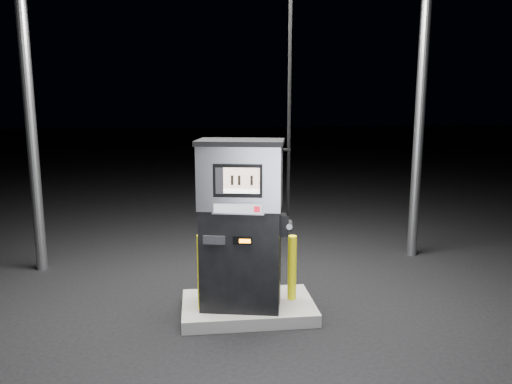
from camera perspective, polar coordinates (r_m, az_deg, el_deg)
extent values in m
plane|color=black|center=(6.33, -0.91, -13.69)|extent=(80.00, 80.00, 0.00)
cube|color=slate|center=(6.29, -0.91, -13.07)|extent=(1.60, 1.00, 0.15)
cylinder|color=gray|center=(8.10, -24.37, 7.19)|extent=(0.16, 0.16, 4.50)
cylinder|color=gray|center=(8.54, 18.18, 7.73)|extent=(0.16, 0.16, 4.50)
cube|color=black|center=(5.95, -1.71, -7.48)|extent=(1.01, 0.71, 1.21)
cube|color=#B3B3BA|center=(5.72, -1.76, 1.79)|extent=(1.04, 0.74, 0.73)
cube|color=black|center=(5.68, -1.79, 5.71)|extent=(1.08, 0.78, 0.06)
cube|color=black|center=(5.45, -2.11, 1.29)|extent=(0.54, 0.14, 0.37)
cube|color=#CBA793|center=(5.42, -1.68, 1.56)|extent=(0.39, 0.09, 0.23)
cube|color=white|center=(5.45, -1.67, 0.10)|extent=(0.39, 0.09, 0.05)
cube|color=#B3B3BA|center=(5.51, -2.09, -1.90)|extent=(0.58, 0.15, 0.14)
cube|color=#989BA0|center=(5.49, -2.11, -1.94)|extent=(0.52, 0.11, 0.10)
cube|color=red|center=(5.47, 0.11, -1.98)|extent=(0.07, 0.02, 0.07)
cube|color=black|center=(5.60, -1.57, -5.59)|extent=(0.21, 0.06, 0.09)
cube|color=orange|center=(5.58, -1.28, -5.63)|extent=(0.12, 0.03, 0.04)
cube|color=black|center=(5.64, -4.82, -5.50)|extent=(0.25, 0.08, 0.10)
cube|color=black|center=(5.80, 3.28, -3.73)|extent=(0.13, 0.19, 0.24)
cylinder|color=gray|center=(5.80, 3.86, -3.74)|extent=(0.11, 0.22, 0.07)
cylinder|color=black|center=(5.57, 3.85, 12.49)|extent=(0.04, 0.04, 3.01)
cylinder|color=#F5ED0D|center=(5.94, -6.13, -9.13)|extent=(0.13, 0.13, 0.91)
cylinder|color=#F5ED0D|center=(6.23, 4.14, -8.63)|extent=(0.13, 0.13, 0.81)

